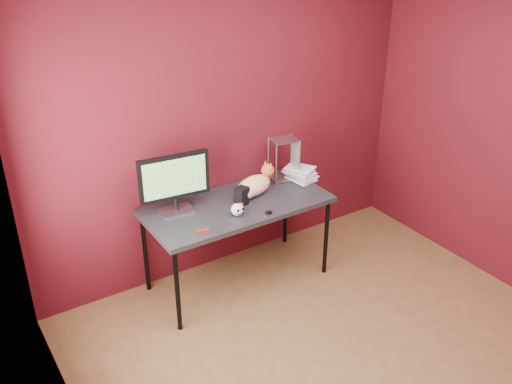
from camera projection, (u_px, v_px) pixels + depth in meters
room at (379, 185)px, 3.31m from camera, size 3.52×3.52×2.61m
desk at (237, 209)px, 4.60m from camera, size 1.50×0.70×0.75m
monitor at (174, 181)px, 4.33m from camera, size 0.56×0.20×0.48m
cat at (254, 186)px, 4.68m from camera, size 0.48×0.30×0.24m
skull_mug at (238, 210)px, 4.38m from camera, size 0.10×0.10×0.10m
speaker at (242, 196)px, 4.56m from camera, size 0.12×0.12×0.14m
book_stack at (296, 116)px, 4.65m from camera, size 0.28×0.30×1.21m
wire_rack at (284, 159)px, 4.90m from camera, size 0.25×0.22×0.37m
pocket_knife at (203, 231)px, 4.17m from camera, size 0.09×0.05×0.02m
black_gadget at (269, 213)px, 4.42m from camera, size 0.05×0.03×0.02m
washer at (266, 215)px, 4.40m from camera, size 0.05×0.05×0.00m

